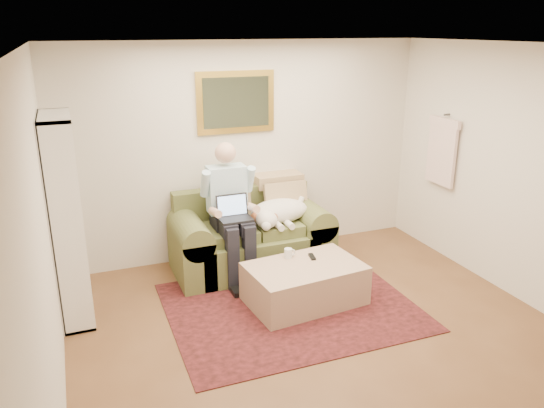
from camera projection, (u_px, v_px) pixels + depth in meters
room_shell at (327, 203)px, 4.54m from camera, size 4.51×5.00×2.61m
rug at (290, 307)px, 5.44m from camera, size 2.46×1.97×0.01m
sofa at (251, 242)px, 6.27m from camera, size 1.82×0.93×1.09m
seated_man at (232, 214)px, 5.88m from camera, size 0.60×0.86×1.53m
laptop at (234, 212)px, 5.81m from camera, size 0.35×0.28×0.26m
sleeping_dog at (279, 211)px, 6.18m from camera, size 0.75×0.47×0.28m
ottoman at (304, 284)px, 5.48m from camera, size 1.22×0.84×0.42m
coffee_mug at (288, 253)px, 5.58m from camera, size 0.08×0.08×0.10m
tv_remote at (312, 257)px, 5.59m from camera, size 0.08×0.16×0.02m
bookshelf at (67, 220)px, 5.01m from camera, size 0.28×0.80×2.00m
wall_mirror at (236, 102)px, 6.17m from camera, size 0.94×0.04×0.72m
hanging_shirt at (442, 148)px, 6.38m from camera, size 0.06×0.52×0.90m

